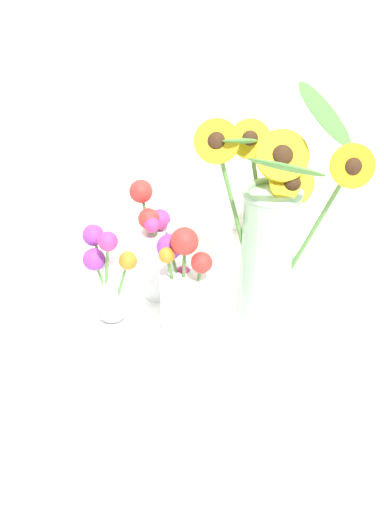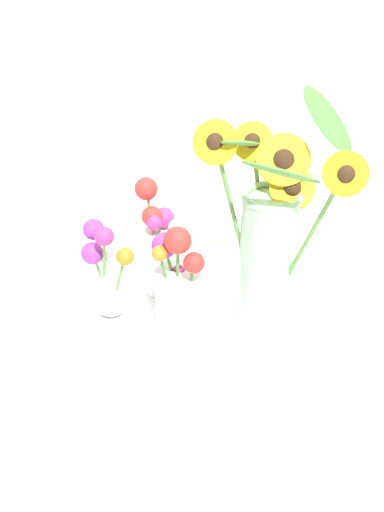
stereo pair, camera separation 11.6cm
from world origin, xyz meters
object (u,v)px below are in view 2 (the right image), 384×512
Objects in this scene: serving_tray at (192,323)px; mason_jar_sunflowers at (271,236)px; vase_bulb_right at (107,275)px; vase_small_center at (178,291)px; vase_small_back at (164,250)px.

serving_tray is 1.28× the size of mason_jar_sunflowers.
vase_bulb_right reaches higher than serving_tray.
serving_tray is 2.40× the size of vase_small_center.
mason_jar_sunflowers reaches higher than vase_bulb_right.
vase_small_back is at bearing 46.68° from vase_bulb_right.
mason_jar_sunflowers reaches higher than vase_small_back.
serving_tray is 2.63× the size of vase_bulb_right.
mason_jar_sunflowers is 0.17m from vase_small_center.
vase_small_back is (0.08, 0.09, 0.00)m from vase_bulb_right.
vase_small_center is 1.00× the size of vase_small_back.
vase_small_center is at bearing -111.72° from serving_tray.
mason_jar_sunflowers is 1.88× the size of vase_small_back.
serving_tray is 0.14m from vase_small_back.
vase_small_center is 1.10× the size of vase_bulb_right.
vase_bulb_right is at bearing -174.04° from mason_jar_sunflowers.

